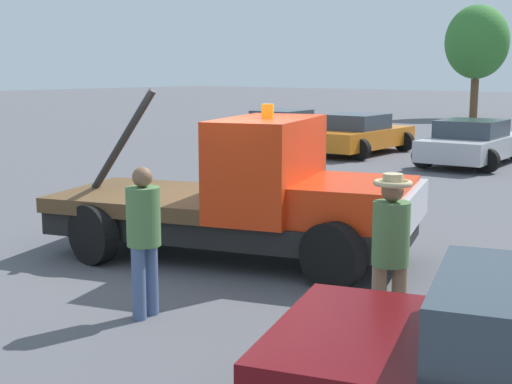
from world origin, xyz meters
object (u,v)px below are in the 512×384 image
(parked_car_orange, at_px, (358,134))
(person_near_truck, at_px, (391,244))
(parked_car_skyblue, at_px, (284,129))
(parked_car_silver, at_px, (473,143))
(tow_truck, at_px, (251,199))
(person_at_hood, at_px, (144,231))
(tree_right, at_px, (477,42))

(parked_car_orange, bearing_deg, person_near_truck, -149.73)
(parked_car_skyblue, relative_size, parked_car_orange, 1.02)
(parked_car_silver, bearing_deg, tow_truck, -176.33)
(tow_truck, relative_size, parked_car_silver, 1.21)
(person_near_truck, xyz_separation_m, parked_car_skyblue, (-12.57, 14.27, -0.39))
(parked_car_skyblue, relative_size, parked_car_silver, 0.99)
(person_at_hood, relative_size, tree_right, 0.27)
(parked_car_silver, xyz_separation_m, tree_right, (-8.52, 19.54, 3.66))
(parked_car_silver, bearing_deg, tree_right, 18.17)
(person_at_hood, height_order, parked_car_orange, person_at_hood)
(tow_truck, distance_m, person_near_truck, 3.60)
(person_near_truck, bearing_deg, tree_right, 157.62)
(person_near_truck, relative_size, tree_right, 0.28)
(tree_right, bearing_deg, parked_car_skyblue, -86.58)
(person_near_truck, distance_m, parked_car_silver, 14.84)
(person_near_truck, xyz_separation_m, person_at_hood, (-2.50, -1.11, -0.04))
(parked_car_orange, distance_m, tree_right, 20.24)
(person_at_hood, bearing_deg, parked_car_skyblue, -64.11)
(parked_car_orange, bearing_deg, person_at_hood, -159.11)
(person_near_truck, xyz_separation_m, tree_right, (-13.71, 33.44, 3.26))
(parked_car_orange, height_order, tree_right, tree_right)
(person_at_hood, relative_size, parked_car_skyblue, 0.37)
(person_near_truck, height_order, person_at_hood, person_near_truck)
(person_at_hood, xyz_separation_m, tree_right, (-11.21, 34.55, 3.31))
(person_at_hood, distance_m, tree_right, 36.47)
(parked_car_orange, bearing_deg, tree_right, 9.75)
(parked_car_orange, relative_size, tree_right, 0.72)
(tow_truck, xyz_separation_m, parked_car_orange, (-6.03, 12.45, -0.26))
(tree_right, bearing_deg, parked_car_orange, -77.09)
(tow_truck, height_order, parked_car_silver, tow_truck)
(tow_truck, height_order, tree_right, tree_right)
(parked_car_skyblue, bearing_deg, person_near_truck, -145.24)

